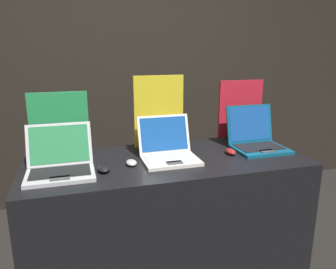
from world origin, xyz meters
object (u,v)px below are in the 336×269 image
at_px(promo_stand_front, 60,126).
at_px(mouse_back, 231,152).
at_px(mouse_front, 104,168).
at_px(mouse_middle, 131,163).
at_px(laptop_back, 256,139).
at_px(laptop_front, 60,163).
at_px(promo_stand_back, 240,112).
at_px(promo_stand_middle, 159,115).
at_px(laptop_middle, 168,150).

xyz_separation_m(promo_stand_front, mouse_back, (1.01, -0.28, -0.17)).
height_order(mouse_front, mouse_back, mouse_front).
bearing_deg(mouse_middle, laptop_back, 5.97).
height_order(mouse_middle, laptop_back, laptop_back).
distance_m(laptop_front, mouse_middle, 0.39).
xyz_separation_m(promo_stand_front, laptop_back, (1.23, -0.21, -0.12)).
xyz_separation_m(promo_stand_front, mouse_middle, (0.38, -0.30, -0.17)).
height_order(promo_stand_front, mouse_middle, promo_stand_front).
distance_m(promo_stand_front, mouse_middle, 0.51).
xyz_separation_m(mouse_middle, mouse_back, (0.63, 0.02, 0.00)).
xyz_separation_m(mouse_front, promo_stand_back, (1.01, 0.38, 0.19)).
bearing_deg(laptop_back, mouse_back, -162.56).
relative_size(promo_stand_middle, laptop_back, 1.45).
xyz_separation_m(laptop_front, mouse_middle, (0.38, 0.01, -0.04)).
bearing_deg(laptop_middle, promo_stand_middle, 90.00).
bearing_deg(mouse_front, laptop_back, 7.98).
distance_m(mouse_back, promo_stand_back, 0.42).
distance_m(laptop_front, mouse_back, 1.02).
distance_m(promo_stand_middle, promo_stand_back, 0.62).
xyz_separation_m(mouse_front, promo_stand_front, (-0.22, 0.35, 0.17)).
distance_m(laptop_back, promo_stand_back, 0.27).
bearing_deg(laptop_front, mouse_middle, 1.42).
distance_m(mouse_front, mouse_back, 0.79).
height_order(promo_stand_front, laptop_middle, promo_stand_front).
bearing_deg(laptop_back, laptop_front, -175.44).
relative_size(mouse_front, mouse_back, 1.19).
height_order(promo_stand_front, promo_stand_back, promo_stand_back).
distance_m(mouse_middle, mouse_back, 0.63).
bearing_deg(mouse_middle, laptop_middle, 10.38).
relative_size(laptop_front, mouse_middle, 3.79).
height_order(laptop_back, mouse_back, laptop_back).
relative_size(laptop_middle, promo_stand_back, 0.76).
bearing_deg(laptop_back, promo_stand_back, 90.00).
distance_m(mouse_front, mouse_middle, 0.17).
bearing_deg(laptop_front, promo_stand_back, 15.13).
bearing_deg(promo_stand_front, promo_stand_back, 1.24).
distance_m(laptop_back, mouse_back, 0.23).
bearing_deg(mouse_middle, mouse_front, -161.78).
bearing_deg(promo_stand_middle, laptop_back, -15.05).
xyz_separation_m(mouse_middle, promo_stand_back, (0.85, 0.32, 0.19)).
bearing_deg(laptop_back, mouse_front, -172.02).
xyz_separation_m(laptop_front, laptop_back, (1.23, 0.10, 0.01)).
bearing_deg(promo_stand_middle, promo_stand_back, 6.30).
height_order(promo_stand_middle, laptop_back, promo_stand_middle).
bearing_deg(promo_stand_back, laptop_middle, -155.55).
height_order(mouse_back, promo_stand_back, promo_stand_back).
xyz_separation_m(promo_stand_middle, promo_stand_back, (0.62, 0.07, -0.03)).
bearing_deg(promo_stand_front, mouse_front, -57.39).
relative_size(mouse_front, promo_stand_front, 0.29).
bearing_deg(promo_stand_front, laptop_middle, -22.58).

